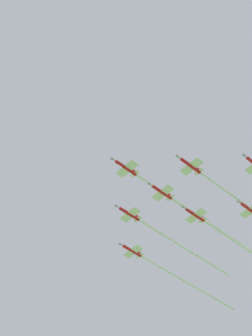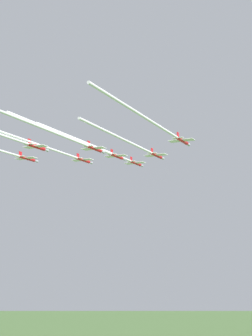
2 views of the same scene
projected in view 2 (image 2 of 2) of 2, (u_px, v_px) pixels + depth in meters
jet_lead at (108, 152)px, 178.22m from camera, size 18.40×70.60×2.35m
jet_port_inner at (53, 150)px, 173.43m from camera, size 17.30×65.51×2.35m
jet_starboard_inner at (136, 145)px, 163.34m from camera, size 15.74×58.34×2.35m
jet_port_outer at (87, 144)px, 164.97m from camera, size 17.66×67.17×2.35m
jet_center_rear at (158, 126)px, 141.33m from camera, size 17.02×64.25×2.35m
jet_port_trail at (56, 133)px, 148.72m from camera, size 18.47×70.92×2.35m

